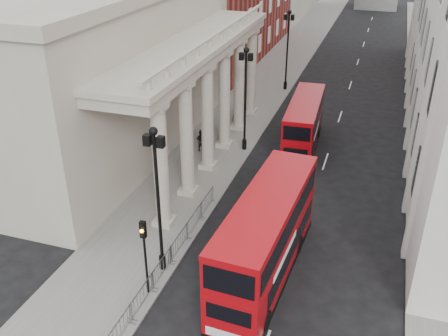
{
  "coord_description": "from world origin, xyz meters",
  "views": [
    {
      "loc": [
        9.3,
        -15.49,
        17.53
      ],
      "look_at": [
        0.7,
        10.73,
        3.15
      ],
      "focal_mm": 40.0,
      "sensor_mm": 36.0,
      "label": 1
    }
  ],
  "objects_px": {
    "lamp_post_north": "(288,45)",
    "traffic_light": "(144,245)",
    "lamp_post_mid": "(245,93)",
    "pedestrian_c": "(237,118)",
    "bus_far": "(304,124)",
    "pedestrian_b": "(201,140)",
    "pedestrian_a": "(209,154)",
    "lamp_post_south": "(158,192)",
    "bus_near": "(266,236)"
  },
  "relations": [
    {
      "from": "bus_far",
      "to": "bus_near",
      "type": "bearing_deg",
      "value": -89.56
    },
    {
      "from": "lamp_post_south",
      "to": "pedestrian_a",
      "type": "bearing_deg",
      "value": 97.9
    },
    {
      "from": "lamp_post_south",
      "to": "lamp_post_north",
      "type": "xyz_separation_m",
      "value": [
        0.0,
        32.0,
        0.0
      ]
    },
    {
      "from": "lamp_post_south",
      "to": "bus_far",
      "type": "relative_size",
      "value": 0.88
    },
    {
      "from": "pedestrian_a",
      "to": "lamp_post_mid",
      "type": "bearing_deg",
      "value": 51.04
    },
    {
      "from": "lamp_post_mid",
      "to": "pedestrian_c",
      "type": "distance_m",
      "value": 5.79
    },
    {
      "from": "bus_near",
      "to": "bus_far",
      "type": "height_order",
      "value": "bus_near"
    },
    {
      "from": "lamp_post_south",
      "to": "bus_near",
      "type": "height_order",
      "value": "lamp_post_south"
    },
    {
      "from": "pedestrian_b",
      "to": "lamp_post_south",
      "type": "bearing_deg",
      "value": 113.02
    },
    {
      "from": "lamp_post_south",
      "to": "pedestrian_b",
      "type": "height_order",
      "value": "lamp_post_south"
    },
    {
      "from": "lamp_post_north",
      "to": "pedestrian_b",
      "type": "distance_m",
      "value": 18.08
    },
    {
      "from": "lamp_post_mid",
      "to": "lamp_post_north",
      "type": "xyz_separation_m",
      "value": [
        0.0,
        16.0,
        0.0
      ]
    },
    {
      "from": "pedestrian_c",
      "to": "pedestrian_b",
      "type": "bearing_deg",
      "value": -113.11
    },
    {
      "from": "lamp_post_mid",
      "to": "pedestrian_a",
      "type": "distance_m",
      "value": 5.59
    },
    {
      "from": "lamp_post_south",
      "to": "lamp_post_mid",
      "type": "bearing_deg",
      "value": 90.0
    },
    {
      "from": "lamp_post_north",
      "to": "traffic_light",
      "type": "bearing_deg",
      "value": -89.83
    },
    {
      "from": "lamp_post_south",
      "to": "pedestrian_c",
      "type": "relative_size",
      "value": 4.4
    },
    {
      "from": "bus_near",
      "to": "lamp_post_south",
      "type": "bearing_deg",
      "value": -162.21
    },
    {
      "from": "pedestrian_b",
      "to": "pedestrian_c",
      "type": "height_order",
      "value": "pedestrian_c"
    },
    {
      "from": "bus_near",
      "to": "pedestrian_a",
      "type": "bearing_deg",
      "value": 125.96
    },
    {
      "from": "bus_near",
      "to": "traffic_light",
      "type": "bearing_deg",
      "value": -143.79
    },
    {
      "from": "pedestrian_c",
      "to": "lamp_post_north",
      "type": "bearing_deg",
      "value": 73.71
    },
    {
      "from": "lamp_post_mid",
      "to": "pedestrian_a",
      "type": "height_order",
      "value": "lamp_post_mid"
    },
    {
      "from": "lamp_post_south",
      "to": "lamp_post_mid",
      "type": "relative_size",
      "value": 1.0
    },
    {
      "from": "bus_near",
      "to": "pedestrian_a",
      "type": "relative_size",
      "value": 6.27
    },
    {
      "from": "pedestrian_a",
      "to": "traffic_light",
      "type": "bearing_deg",
      "value": -96.28
    },
    {
      "from": "lamp_post_south",
      "to": "lamp_post_north",
      "type": "bearing_deg",
      "value": 90.0
    },
    {
      "from": "lamp_post_north",
      "to": "lamp_post_south",
      "type": "bearing_deg",
      "value": -90.0
    },
    {
      "from": "lamp_post_south",
      "to": "traffic_light",
      "type": "relative_size",
      "value": 1.93
    },
    {
      "from": "lamp_post_mid",
      "to": "bus_far",
      "type": "bearing_deg",
      "value": 24.6
    },
    {
      "from": "lamp_post_mid",
      "to": "traffic_light",
      "type": "height_order",
      "value": "lamp_post_mid"
    },
    {
      "from": "lamp_post_south",
      "to": "pedestrian_a",
      "type": "relative_size",
      "value": 4.68
    },
    {
      "from": "lamp_post_north",
      "to": "traffic_light",
      "type": "height_order",
      "value": "lamp_post_north"
    },
    {
      "from": "lamp_post_mid",
      "to": "pedestrian_c",
      "type": "bearing_deg",
      "value": 114.55
    },
    {
      "from": "lamp_post_south",
      "to": "bus_near",
      "type": "relative_size",
      "value": 0.75
    },
    {
      "from": "lamp_post_north",
      "to": "bus_far",
      "type": "xyz_separation_m",
      "value": [
        4.4,
        -13.99,
        -2.79
      ]
    },
    {
      "from": "bus_far",
      "to": "pedestrian_b",
      "type": "xyz_separation_m",
      "value": [
        -7.65,
        -3.37,
        -1.11
      ]
    },
    {
      "from": "lamp_post_north",
      "to": "bus_near",
      "type": "xyz_separation_m",
      "value": [
        5.35,
        -30.61,
        -2.43
      ]
    },
    {
      "from": "pedestrian_a",
      "to": "lamp_post_south",
      "type": "bearing_deg",
      "value": -95.57
    },
    {
      "from": "lamp_post_mid",
      "to": "pedestrian_a",
      "type": "bearing_deg",
      "value": -115.49
    },
    {
      "from": "bus_far",
      "to": "pedestrian_a",
      "type": "height_order",
      "value": "bus_far"
    },
    {
      "from": "lamp_post_north",
      "to": "pedestrian_c",
      "type": "height_order",
      "value": "lamp_post_north"
    },
    {
      "from": "pedestrian_a",
      "to": "pedestrian_b",
      "type": "relative_size",
      "value": 1.0
    },
    {
      "from": "lamp_post_mid",
      "to": "traffic_light",
      "type": "relative_size",
      "value": 1.93
    },
    {
      "from": "bus_near",
      "to": "lamp_post_mid",
      "type": "bearing_deg",
      "value": 113.34
    },
    {
      "from": "bus_far",
      "to": "lamp_post_north",
      "type": "bearing_deg",
      "value": 104.6
    },
    {
      "from": "lamp_post_mid",
      "to": "traffic_light",
      "type": "bearing_deg",
      "value": -89.68
    },
    {
      "from": "lamp_post_mid",
      "to": "pedestrian_b",
      "type": "bearing_deg",
      "value": -157.35
    },
    {
      "from": "lamp_post_mid",
      "to": "bus_far",
      "type": "xyz_separation_m",
      "value": [
        4.4,
        2.01,
        -2.79
      ]
    },
    {
      "from": "lamp_post_north",
      "to": "pedestrian_c",
      "type": "relative_size",
      "value": 4.4
    }
  ]
}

